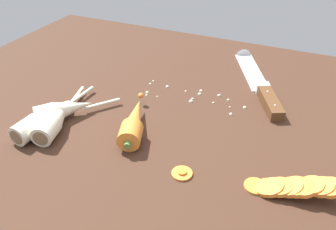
{
  "coord_description": "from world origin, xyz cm",
  "views": [
    {
      "loc": [
        23.16,
        -53.68,
        39.75
      ],
      "look_at": [
        0.0,
        -2.0,
        1.5
      ],
      "focal_mm": 36.91,
      "sensor_mm": 36.0,
      "label": 1
    }
  ],
  "objects_px": {
    "parsnip_mid_left": "(64,110)",
    "parsnip_mid_right": "(45,117)",
    "chefs_knife": "(256,77)",
    "whole_carrot": "(134,122)",
    "carrot_slice_stack": "(293,187)",
    "parsnip_front": "(56,118)",
    "carrot_slice_stray_near": "(182,173)"
  },
  "relations": [
    {
      "from": "parsnip_mid_right",
      "to": "carrot_slice_stack",
      "type": "height_order",
      "value": "parsnip_mid_right"
    },
    {
      "from": "parsnip_mid_left",
      "to": "carrot_slice_stack",
      "type": "relative_size",
      "value": 1.07
    },
    {
      "from": "carrot_slice_stack",
      "to": "chefs_knife",
      "type": "bearing_deg",
      "value": 110.63
    },
    {
      "from": "whole_carrot",
      "to": "parsnip_mid_left",
      "type": "xyz_separation_m",
      "value": [
        -0.15,
        -0.02,
        -0.0
      ]
    },
    {
      "from": "whole_carrot",
      "to": "parsnip_mid_left",
      "type": "distance_m",
      "value": 0.15
    },
    {
      "from": "parsnip_front",
      "to": "parsnip_mid_left",
      "type": "relative_size",
      "value": 1.34
    },
    {
      "from": "whole_carrot",
      "to": "carrot_slice_stray_near",
      "type": "height_order",
      "value": "whole_carrot"
    },
    {
      "from": "chefs_knife",
      "to": "parsnip_mid_left",
      "type": "relative_size",
      "value": 2.16
    },
    {
      "from": "chefs_knife",
      "to": "parsnip_mid_right",
      "type": "height_order",
      "value": "parsnip_mid_right"
    },
    {
      "from": "whole_carrot",
      "to": "parsnip_mid_right",
      "type": "height_order",
      "value": "whole_carrot"
    },
    {
      "from": "whole_carrot",
      "to": "parsnip_mid_left",
      "type": "height_order",
      "value": "whole_carrot"
    },
    {
      "from": "chefs_knife",
      "to": "parsnip_mid_left",
      "type": "bearing_deg",
      "value": -134.64
    },
    {
      "from": "parsnip_front",
      "to": "carrot_slice_stray_near",
      "type": "distance_m",
      "value": 0.27
    },
    {
      "from": "carrot_slice_stack",
      "to": "carrot_slice_stray_near",
      "type": "height_order",
      "value": "carrot_slice_stack"
    },
    {
      "from": "parsnip_mid_left",
      "to": "parsnip_mid_right",
      "type": "relative_size",
      "value": 0.68
    },
    {
      "from": "parsnip_front",
      "to": "parsnip_mid_left",
      "type": "height_order",
      "value": "same"
    },
    {
      "from": "parsnip_mid_right",
      "to": "carrot_slice_stack",
      "type": "distance_m",
      "value": 0.46
    },
    {
      "from": "parsnip_front",
      "to": "carrot_slice_stack",
      "type": "bearing_deg",
      "value": 0.59
    },
    {
      "from": "carrot_slice_stray_near",
      "to": "parsnip_mid_right",
      "type": "bearing_deg",
      "value": 176.63
    },
    {
      "from": "parsnip_mid_right",
      "to": "carrot_slice_stray_near",
      "type": "xyz_separation_m",
      "value": [
        0.29,
        -0.02,
        -0.02
      ]
    },
    {
      "from": "carrot_slice_stack",
      "to": "parsnip_mid_right",
      "type": "bearing_deg",
      "value": -178.56
    },
    {
      "from": "chefs_knife",
      "to": "whole_carrot",
      "type": "xyz_separation_m",
      "value": [
        -0.17,
        -0.3,
        0.01
      ]
    },
    {
      "from": "parsnip_mid_left",
      "to": "parsnip_mid_right",
      "type": "distance_m",
      "value": 0.04
    },
    {
      "from": "chefs_knife",
      "to": "whole_carrot",
      "type": "distance_m",
      "value": 0.35
    },
    {
      "from": "chefs_knife",
      "to": "parsnip_front",
      "type": "height_order",
      "value": "parsnip_front"
    },
    {
      "from": "whole_carrot",
      "to": "carrot_slice_stack",
      "type": "height_order",
      "value": "whole_carrot"
    },
    {
      "from": "carrot_slice_stack",
      "to": "carrot_slice_stray_near",
      "type": "xyz_separation_m",
      "value": [
        -0.17,
        -0.03,
        -0.01
      ]
    },
    {
      "from": "chefs_knife",
      "to": "carrot_slice_stack",
      "type": "height_order",
      "value": "carrot_slice_stack"
    },
    {
      "from": "parsnip_mid_right",
      "to": "carrot_slice_stray_near",
      "type": "bearing_deg",
      "value": -3.37
    },
    {
      "from": "parsnip_mid_right",
      "to": "carrot_slice_stack",
      "type": "xyz_separation_m",
      "value": [
        0.46,
        0.01,
        -0.01
      ]
    },
    {
      "from": "carrot_slice_stack",
      "to": "whole_carrot",
      "type": "bearing_deg",
      "value": 171.57
    },
    {
      "from": "whole_carrot",
      "to": "carrot_slice_stack",
      "type": "xyz_separation_m",
      "value": [
        0.3,
        -0.04,
        -0.01
      ]
    }
  ]
}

